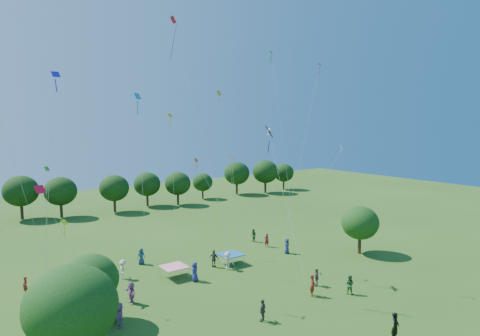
# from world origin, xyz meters

# --- Properties ---
(near_tree_west) EXTENTS (5.25, 5.25, 6.61)m
(near_tree_west) POSITION_xyz_m (-13.84, 11.34, 4.24)
(near_tree_west) COLOR #422B19
(near_tree_west) RESTS_ON ground
(near_tree_north) EXTENTS (4.12, 4.12, 5.19)m
(near_tree_north) POSITION_xyz_m (-11.00, 17.28, 3.33)
(near_tree_north) COLOR #422B19
(near_tree_north) RESTS_ON ground
(near_tree_east) EXTENTS (4.12, 4.12, 5.33)m
(near_tree_east) POSITION_xyz_m (18.41, 16.49, 3.47)
(near_tree_east) COLOR #422B19
(near_tree_east) RESTS_ON ground
(treeline) EXTENTS (88.01, 8.77, 6.77)m
(treeline) POSITION_xyz_m (-1.73, 55.43, 4.09)
(treeline) COLOR #422B19
(treeline) RESTS_ON ground
(tent_red_stripe) EXTENTS (2.20, 2.20, 1.10)m
(tent_red_stripe) POSITION_xyz_m (-1.74, 22.08, 1.04)
(tent_red_stripe) COLOR #F21C46
(tent_red_stripe) RESTS_ON ground
(tent_blue) EXTENTS (2.20, 2.20, 1.10)m
(tent_blue) POSITION_xyz_m (4.70, 22.00, 1.04)
(tent_blue) COLOR #175D96
(tent_blue) RESTS_ON ground
(man_in_black) EXTENTS (0.86, 0.70, 1.98)m
(man_in_black) POSITION_xyz_m (4.62, 2.77, 0.99)
(man_in_black) COLOR black
(man_in_black) RESTS_ON ground
(crowd_person_0) EXTENTS (0.87, 0.52, 1.69)m
(crowd_person_0) POSITION_xyz_m (-2.70, 27.52, 0.84)
(crowd_person_0) COLOR navy
(crowd_person_0) RESTS_ON ground
(crowd_person_1) EXTENTS (0.66, 0.50, 1.61)m
(crowd_person_1) POSITION_xyz_m (11.69, 24.58, 0.80)
(crowd_person_1) COLOR maroon
(crowd_person_1) RESTS_ON ground
(crowd_person_2) EXTENTS (0.46, 0.81, 1.60)m
(crowd_person_2) POSITION_xyz_m (11.66, 27.06, 0.80)
(crowd_person_2) COLOR #2A5826
(crowd_person_2) RESTS_ON ground
(crowd_person_3) EXTENTS (1.17, 1.26, 1.83)m
(crowd_person_3) POSITION_xyz_m (3.50, 20.82, 0.91)
(crowd_person_3) COLOR beige
(crowd_person_3) RESTS_ON ground
(crowd_person_4) EXTENTS (1.07, 0.87, 1.67)m
(crowd_person_4) POSITION_xyz_m (-0.67, 10.27, 0.83)
(crowd_person_4) COLOR #443C36
(crowd_person_4) RESTS_ON ground
(crowd_person_5) EXTENTS (0.67, 1.72, 1.82)m
(crowd_person_5) POSITION_xyz_m (-7.28, 18.93, 0.91)
(crowd_person_5) COLOR #9A5A90
(crowd_person_5) RESTS_ON ground
(crowd_person_6) EXTENTS (0.85, 0.95, 1.70)m
(crowd_person_6) POSITION_xyz_m (11.86, 21.27, 0.85)
(crowd_person_6) COLOR navy
(crowd_person_6) RESTS_ON ground
(crowd_person_7) EXTENTS (0.51, 0.65, 1.52)m
(crowd_person_7) POSITION_xyz_m (-13.81, 26.10, 0.76)
(crowd_person_7) COLOR maroon
(crowd_person_7) RESTS_ON ground
(crowd_person_8) EXTENTS (0.64, 0.85, 1.53)m
(crowd_person_8) POSITION_xyz_m (-9.66, 16.41, 0.77)
(crowd_person_8) COLOR #2A5826
(crowd_person_8) RESTS_ON ground
(crowd_person_9) EXTENTS (0.94, 1.10, 1.55)m
(crowd_person_9) POSITION_xyz_m (-11.34, 21.44, 0.78)
(crowd_person_9) COLOR #BDAB97
(crowd_person_9) RESTS_ON ground
(crowd_person_10) EXTENTS (0.91, 1.14, 1.77)m
(crowd_person_10) POSITION_xyz_m (2.83, 22.27, 0.89)
(crowd_person_10) COLOR #443E36
(crowd_person_10) RESTS_ON ground
(crowd_person_11) EXTENTS (1.11, 1.78, 1.80)m
(crowd_person_11) POSITION_xyz_m (-9.48, 15.69, 0.90)
(crowd_person_11) COLOR #995A9A
(crowd_person_11) RESTS_ON ground
(crowd_person_12) EXTENTS (1.01, 0.89, 1.81)m
(crowd_person_12) POSITION_xyz_m (-0.65, 20.13, 0.91)
(crowd_person_12) COLOR navy
(crowd_person_12) RESTS_ON ground
(crowd_person_13) EXTENTS (0.80, 0.80, 1.85)m
(crowd_person_13) POSITION_xyz_m (5.62, 11.32, 0.92)
(crowd_person_13) COLOR maroon
(crowd_person_13) RESTS_ON ground
(crowd_person_14) EXTENTS (0.74, 0.93, 1.66)m
(crowd_person_14) POSITION_xyz_m (8.47, 9.75, 0.83)
(crowd_person_14) COLOR #296029
(crowd_person_14) RESTS_ON ground
(crowd_person_15) EXTENTS (1.02, 1.31, 1.83)m
(crowd_person_15) POSITION_xyz_m (-5.76, 24.61, 0.91)
(crowd_person_15) COLOR beige
(crowd_person_15) RESTS_ON ground
(crowd_person_16) EXTENTS (0.90, 1.01, 1.60)m
(crowd_person_16) POSITION_xyz_m (7.53, 12.67, 0.80)
(crowd_person_16) COLOR #443A37
(crowd_person_16) RESTS_ON ground
(pirate_kite) EXTENTS (2.32, 7.40, 12.97)m
(pirate_kite) POSITION_xyz_m (6.16, 17.62, 13.53)
(pirate_kite) COLOR black
(red_high_kite) EXTENTS (2.00, 7.66, 22.31)m
(red_high_kite) POSITION_xyz_m (-1.74, 19.44, 18.69)
(red_high_kite) COLOR red
(small_kite_0) EXTENTS (2.71, 5.61, 9.35)m
(small_kite_0) POSITION_xyz_m (4.35, 26.27, 8.50)
(small_kite_0) COLOR #E54B0D
(small_kite_1) EXTENTS (2.57, 1.00, 16.40)m
(small_kite_1) POSITION_xyz_m (4.63, 22.93, 13.63)
(small_kite_1) COLOR orange
(small_kite_2) EXTENTS (0.99, 2.44, 14.14)m
(small_kite_2) POSITION_xyz_m (-0.46, 24.67, 12.16)
(small_kite_2) COLOR #E9A414
(small_kite_3) EXTENTS (2.22, 2.12, 19.87)m
(small_kite_3) POSITION_xyz_m (6.95, 17.17, 14.85)
(small_kite_3) COLOR #2B8919
(small_kite_4) EXTENTS (1.65, 1.77, 16.91)m
(small_kite_4) POSITION_xyz_m (-12.37, 20.07, 14.31)
(small_kite_4) COLOR #1111B2
(small_kite_5) EXTENTS (4.20, 1.46, 19.66)m
(small_kite_5) POSITION_xyz_m (13.84, 20.28, 14.69)
(small_kite_5) COLOR #A01A9E
(small_kite_6) EXTENTS (4.40, 4.42, 10.83)m
(small_kite_6) POSITION_xyz_m (14.70, 17.81, 9.70)
(small_kite_6) COLOR silver
(small_kite_7) EXTENTS (4.23, 4.95, 20.03)m
(small_kite_7) POSITION_xyz_m (-14.50, 27.67, 13.79)
(small_kite_7) COLOR #0DC4B0
(small_kite_8) EXTENTS (4.16, 1.71, 9.39)m
(small_kite_8) POSITION_xyz_m (-13.75, 15.34, 9.05)
(small_kite_8) COLOR red
(small_kite_9) EXTENTS (1.33, 0.89, 9.97)m
(small_kite_9) POSITION_xyz_m (5.15, 22.25, 9.88)
(small_kite_9) COLOR orange
(small_kite_10) EXTENTS (1.92, 0.57, 5.71)m
(small_kite_10) POSITION_xyz_m (-11.71, 21.59, 6.07)
(small_kite_10) COLOR #D1FD16
(small_kite_11) EXTENTS (0.83, 0.42, 9.96)m
(small_kite_11) POSITION_xyz_m (-12.75, 21.48, 8.56)
(small_kite_11) COLOR #30981B
(small_kite_12) EXTENTS (0.66, 1.81, 15.68)m
(small_kite_12) POSITION_xyz_m (-5.62, 20.33, 13.69)
(small_kite_12) COLOR #1282BD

